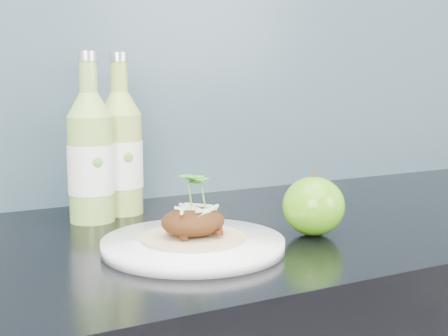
{
  "coord_description": "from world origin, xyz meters",
  "views": [
    {
      "loc": [
        -0.37,
        0.86,
        1.14
      ],
      "look_at": [
        0.07,
        1.67,
        1.0
      ],
      "focal_mm": 50.0,
      "sensor_mm": 36.0,
      "label": 1
    }
  ],
  "objects": [
    {
      "name": "subway_backsplash",
      "position": [
        0.0,
        1.99,
        1.25
      ],
      "size": [
        4.0,
        0.02,
        0.7
      ],
      "primitive_type": "cube",
      "color": "#6992A6",
      "rests_on": "kitchen_counter"
    },
    {
      "name": "dinner_plate",
      "position": [
        -0.01,
        1.61,
        0.91
      ],
      "size": [
        0.26,
        0.26,
        0.02
      ],
      "color": "white",
      "rests_on": "kitchen_counter"
    },
    {
      "name": "pork_taco",
      "position": [
        -0.01,
        1.61,
        0.94
      ],
      "size": [
        0.14,
        0.14,
        0.1
      ],
      "color": "tan",
      "rests_on": "dinner_plate"
    },
    {
      "name": "green_apple",
      "position": [
        0.18,
        1.6,
        0.94
      ],
      "size": [
        0.11,
        0.11,
        0.1
      ],
      "rotation": [
        0.0,
        0.0,
        0.19
      ],
      "color": "#36820E",
      "rests_on": "kitchen_counter"
    },
    {
      "name": "cider_bottle_left",
      "position": [
        -0.09,
        1.84,
        1.0
      ],
      "size": [
        0.09,
        0.09,
        0.27
      ],
      "rotation": [
        0.0,
        0.0,
        -0.31
      ],
      "color": "#84B24A",
      "rests_on": "kitchen_counter"
    },
    {
      "name": "cider_bottle_right",
      "position": [
        -0.02,
        1.88,
        1.0
      ],
      "size": [
        0.08,
        0.08,
        0.27
      ],
      "rotation": [
        0.0,
        0.0,
        0.12
      ],
      "color": "#93AE48",
      "rests_on": "kitchen_counter"
    }
  ]
}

